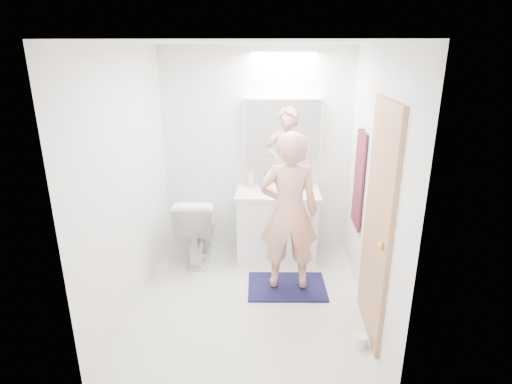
# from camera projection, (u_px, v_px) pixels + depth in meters

# --- Properties ---
(floor) EXTENTS (2.50, 2.50, 0.00)m
(floor) POSITION_uv_depth(u_px,v_px,m) (250.00, 300.00, 4.08)
(floor) COLOR silver
(floor) RESTS_ON ground
(ceiling) EXTENTS (2.50, 2.50, 0.00)m
(ceiling) POSITION_uv_depth(u_px,v_px,m) (248.00, 43.00, 3.30)
(ceiling) COLOR white
(ceiling) RESTS_ON floor
(wall_back) EXTENTS (2.50, 0.00, 2.50)m
(wall_back) POSITION_uv_depth(u_px,v_px,m) (256.00, 152.00, 4.87)
(wall_back) COLOR white
(wall_back) RESTS_ON floor
(wall_front) EXTENTS (2.50, 0.00, 2.50)m
(wall_front) POSITION_uv_depth(u_px,v_px,m) (234.00, 249.00, 2.51)
(wall_front) COLOR white
(wall_front) RESTS_ON floor
(wall_left) EXTENTS (0.00, 2.50, 2.50)m
(wall_left) POSITION_uv_depth(u_px,v_px,m) (128.00, 183.00, 3.75)
(wall_left) COLOR white
(wall_left) RESTS_ON floor
(wall_right) EXTENTS (0.00, 2.50, 2.50)m
(wall_right) POSITION_uv_depth(u_px,v_px,m) (373.00, 187.00, 3.63)
(wall_right) COLOR white
(wall_right) RESTS_ON floor
(vanity_cabinet) EXTENTS (0.90, 0.55, 0.78)m
(vanity_cabinet) POSITION_uv_depth(u_px,v_px,m) (277.00, 225.00, 4.85)
(vanity_cabinet) COLOR white
(vanity_cabinet) RESTS_ON floor
(countertop) EXTENTS (0.95, 0.58, 0.04)m
(countertop) POSITION_uv_depth(u_px,v_px,m) (278.00, 193.00, 4.72)
(countertop) COLOR white
(countertop) RESTS_ON vanity_cabinet
(sink_basin) EXTENTS (0.36, 0.36, 0.03)m
(sink_basin) POSITION_uv_depth(u_px,v_px,m) (278.00, 189.00, 4.74)
(sink_basin) COLOR white
(sink_basin) RESTS_ON countertop
(faucet) EXTENTS (0.02, 0.02, 0.16)m
(faucet) POSITION_uv_depth(u_px,v_px,m) (278.00, 179.00, 4.89)
(faucet) COLOR silver
(faucet) RESTS_ON countertop
(medicine_cabinet) EXTENTS (0.88, 0.14, 0.70)m
(medicine_cabinet) POSITION_uv_depth(u_px,v_px,m) (282.00, 128.00, 4.69)
(medicine_cabinet) COLOR white
(medicine_cabinet) RESTS_ON wall_back
(mirror_panel) EXTENTS (0.84, 0.01, 0.66)m
(mirror_panel) POSITION_uv_depth(u_px,v_px,m) (282.00, 130.00, 4.61)
(mirror_panel) COLOR silver
(mirror_panel) RESTS_ON medicine_cabinet
(toilet) EXTENTS (0.49, 0.81, 0.80)m
(toilet) POSITION_uv_depth(u_px,v_px,m) (197.00, 227.00, 4.79)
(toilet) COLOR white
(toilet) RESTS_ON floor
(bath_rug) EXTENTS (0.83, 0.59, 0.02)m
(bath_rug) POSITION_uv_depth(u_px,v_px,m) (287.00, 287.00, 4.30)
(bath_rug) COLOR #1A1542
(bath_rug) RESTS_ON floor
(person) EXTENTS (0.60, 0.41, 1.60)m
(person) POSITION_uv_depth(u_px,v_px,m) (289.00, 212.00, 4.03)
(person) COLOR tan
(person) RESTS_ON bath_rug
(door) EXTENTS (0.04, 0.80, 2.00)m
(door) POSITION_uv_depth(u_px,v_px,m) (378.00, 224.00, 3.37)
(door) COLOR #A57A52
(door) RESTS_ON wall_right
(door_knob) EXTENTS (0.06, 0.06, 0.06)m
(door_knob) POSITION_uv_depth(u_px,v_px,m) (381.00, 246.00, 3.11)
(door_knob) COLOR gold
(door_knob) RESTS_ON door
(towel) EXTENTS (0.02, 0.42, 1.00)m
(towel) POSITION_uv_depth(u_px,v_px,m) (359.00, 179.00, 4.19)
(towel) COLOR black
(towel) RESTS_ON wall_right
(towel_hook) EXTENTS (0.07, 0.02, 0.02)m
(towel_hook) POSITION_uv_depth(u_px,v_px,m) (362.00, 128.00, 4.02)
(towel_hook) COLOR silver
(towel_hook) RESTS_ON wall_right
(soap_bottle_a) EXTENTS (0.10, 0.10, 0.22)m
(soap_bottle_a) POSITION_uv_depth(u_px,v_px,m) (251.00, 178.00, 4.84)
(soap_bottle_a) COLOR #C5C27F
(soap_bottle_a) RESTS_ON countertop
(soap_bottle_b) EXTENTS (0.12, 0.12, 0.19)m
(soap_bottle_b) POSITION_uv_depth(u_px,v_px,m) (266.00, 178.00, 4.86)
(soap_bottle_b) COLOR #618ED0
(soap_bottle_b) RESTS_ON countertop
(toothbrush_cup) EXTENTS (0.10, 0.10, 0.09)m
(toothbrush_cup) POSITION_uv_depth(u_px,v_px,m) (301.00, 183.00, 4.83)
(toothbrush_cup) COLOR #3A50AF
(toothbrush_cup) RESTS_ON countertop
(toilet_paper_roll) EXTENTS (0.11, 0.11, 0.10)m
(toilet_paper_roll) POSITION_uv_depth(u_px,v_px,m) (361.00, 341.00, 3.44)
(toilet_paper_roll) COLOR silver
(toilet_paper_roll) RESTS_ON floor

